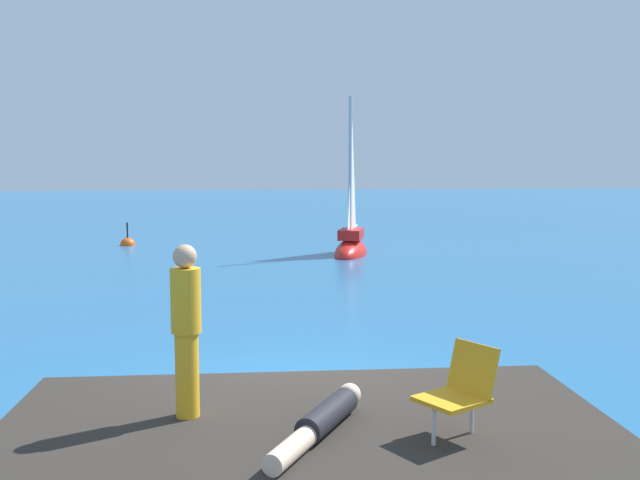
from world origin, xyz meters
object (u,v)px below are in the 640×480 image
Objects in this scene: person_standing at (186,326)px; beach_chair at (461,387)px; person_sunbather at (322,420)px; sailboat_near at (351,245)px; marker_buoy at (128,245)px.

person_standing reaches higher than beach_chair.
person_sunbather is 1.52m from person_standing.
sailboat_near reaches higher than beach_chair.
person_standing is (-4.90, -16.49, 1.16)m from sailboat_near.
sailboat_near reaches higher than person_standing.
sailboat_near is at bearing -125.69° from beach_chair.
sailboat_near is 3.67× the size of person_sunbather.
sailboat_near is 3.52× the size of person_standing.
marker_buoy is (-5.16, 21.37, -1.04)m from beach_chair.
marker_buoy is at bearing -98.41° from sailboat_near.
marker_buoy is (-7.71, 4.00, -0.30)m from sailboat_near.
sailboat_near is at bearing -27.43° from marker_buoy.
beach_chair is at bearing 100.31° from person_standing.
marker_buoy is (-3.98, 21.11, -0.72)m from person_sunbather.
sailboat_near is 17.25m from person_standing.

